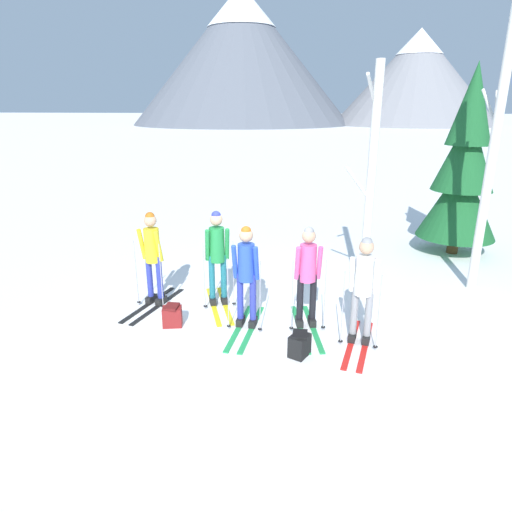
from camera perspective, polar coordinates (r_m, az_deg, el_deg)
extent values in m
plane|color=white|center=(8.16, -1.58, -7.71)|extent=(400.00, 400.00, 0.00)
cube|color=black|center=(8.76, -12.22, -6.18)|extent=(0.49, 1.69, 0.02)
cube|color=black|center=(8.87, -13.41, -5.93)|extent=(0.49, 1.69, 0.02)
cube|color=black|center=(8.80, -11.90, -5.52)|extent=(0.17, 0.28, 0.12)
cylinder|color=#2D389E|center=(8.63, -12.10, -2.70)|extent=(0.11, 0.11, 0.85)
cube|color=black|center=(8.92, -13.08, -5.28)|extent=(0.17, 0.28, 0.12)
cylinder|color=#2D389E|center=(8.75, -13.30, -2.49)|extent=(0.11, 0.11, 0.85)
cylinder|color=yellow|center=(8.49, -13.00, 1.33)|extent=(0.28, 0.28, 0.64)
sphere|color=tan|center=(8.36, -13.23, 4.39)|extent=(0.23, 0.23, 0.23)
sphere|color=#B76019|center=(8.35, -13.27, 4.85)|extent=(0.17, 0.17, 0.17)
cylinder|color=yellow|center=(8.34, -12.22, 1.20)|extent=(0.13, 0.22, 0.60)
cylinder|color=yellow|center=(8.54, -14.23, 1.46)|extent=(0.13, 0.22, 0.60)
cylinder|color=#A5A5AD|center=(8.37, -11.90, -2.67)|extent=(0.02, 0.02, 1.27)
cylinder|color=black|center=(8.59, -11.64, -6.26)|extent=(0.07, 0.07, 0.01)
cylinder|color=#A5A5AD|center=(8.67, -14.89, -2.16)|extent=(0.02, 0.02, 1.27)
cylinder|color=black|center=(8.88, -14.58, -5.65)|extent=(0.07, 0.07, 0.01)
cube|color=yellow|center=(8.62, -3.94, -6.18)|extent=(0.67, 1.63, 0.02)
cube|color=yellow|center=(8.60, -5.40, -6.30)|extent=(0.67, 1.63, 0.02)
cube|color=black|center=(8.68, -4.04, -5.49)|extent=(0.19, 0.28, 0.12)
cylinder|color=#1E6B7A|center=(8.50, -4.11, -2.60)|extent=(0.11, 0.11, 0.86)
cube|color=black|center=(8.66, -5.49, -5.60)|extent=(0.19, 0.28, 0.12)
cylinder|color=#1E6B7A|center=(8.48, -5.59, -2.70)|extent=(0.11, 0.11, 0.86)
cylinder|color=#238C42|center=(8.28, -4.97, 1.43)|extent=(0.28, 0.28, 0.65)
sphere|color=tan|center=(8.16, -5.06, 4.62)|extent=(0.23, 0.23, 0.23)
sphere|color=#2D389E|center=(8.14, -5.07, 5.09)|extent=(0.17, 0.17, 0.17)
cylinder|color=#238C42|center=(8.24, -3.68, 1.51)|extent=(0.15, 0.22, 0.61)
cylinder|color=#238C42|center=(8.20, -6.16, 1.35)|extent=(0.15, 0.22, 0.61)
cylinder|color=#A5A5AD|center=(8.32, -2.86, -2.35)|extent=(0.02, 0.02, 1.29)
cylinder|color=black|center=(8.55, -2.80, -6.01)|extent=(0.07, 0.07, 0.01)
cylinder|color=#A5A5AD|center=(8.26, -6.56, -2.61)|extent=(0.02, 0.02, 1.29)
cylinder|color=black|center=(8.49, -6.42, -6.30)|extent=(0.07, 0.07, 0.01)
cube|color=#384C99|center=(8.43, -5.12, 1.98)|extent=(0.30, 0.24, 0.36)
cube|color=green|center=(7.75, -0.55, -9.14)|extent=(0.21, 1.72, 0.02)
cube|color=green|center=(7.79, -2.15, -8.98)|extent=(0.21, 1.72, 0.02)
cube|color=black|center=(7.80, -0.39, -8.36)|extent=(0.13, 0.27, 0.12)
cylinder|color=#2D389E|center=(7.61, -0.39, -5.26)|extent=(0.11, 0.11, 0.84)
cube|color=black|center=(7.85, -1.97, -8.20)|extent=(0.13, 0.27, 0.12)
cylinder|color=#2D389E|center=(7.65, -2.01, -5.12)|extent=(0.11, 0.11, 0.84)
cylinder|color=blue|center=(7.40, -1.24, -0.82)|extent=(0.28, 0.28, 0.63)
sphere|color=tan|center=(7.26, -1.26, 2.63)|extent=(0.23, 0.23, 0.23)
sphere|color=#B76019|center=(7.24, -1.27, 3.15)|extent=(0.17, 0.17, 0.17)
cylinder|color=blue|center=(7.30, 0.03, -0.94)|extent=(0.09, 0.21, 0.60)
cylinder|color=blue|center=(7.38, -2.70, -0.75)|extent=(0.09, 0.21, 0.60)
cylinder|color=#A5A5AD|center=(7.38, 0.52, -5.28)|extent=(0.02, 0.02, 1.26)
cylinder|color=black|center=(7.63, 0.51, -9.20)|extent=(0.07, 0.07, 0.01)
cylinder|color=#A5A5AD|center=(7.50, -3.54, -4.92)|extent=(0.02, 0.02, 1.26)
cylinder|color=black|center=(7.74, -3.46, -8.80)|extent=(0.07, 0.07, 0.01)
cube|color=green|center=(7.83, 7.19, -8.97)|extent=(0.43, 1.69, 0.02)
cube|color=green|center=(7.80, 5.58, -9.05)|extent=(0.43, 1.69, 0.02)
cube|color=black|center=(7.89, 7.08, -8.19)|extent=(0.16, 0.28, 0.12)
cylinder|color=black|center=(7.70, 7.21, -5.15)|extent=(0.11, 0.11, 0.84)
cube|color=black|center=(7.85, 5.48, -8.26)|extent=(0.16, 0.28, 0.12)
cylinder|color=black|center=(7.66, 5.59, -5.20)|extent=(0.11, 0.11, 0.84)
cylinder|color=#E55193|center=(7.45, 6.57, -0.87)|extent=(0.28, 0.28, 0.63)
sphere|color=tan|center=(7.31, 6.70, 2.53)|extent=(0.23, 0.23, 0.23)
sphere|color=gray|center=(7.30, 6.72, 3.04)|extent=(0.17, 0.17, 0.17)
cylinder|color=#E55193|center=(7.42, 8.02, -0.87)|extent=(0.12, 0.21, 0.60)
cylinder|color=#E55193|center=(7.36, 5.27, -0.93)|extent=(0.12, 0.21, 0.60)
cylinder|color=#A5A5AD|center=(7.53, 8.69, -5.03)|extent=(0.02, 0.02, 1.25)
cylinder|color=black|center=(7.77, 8.48, -8.86)|extent=(0.07, 0.07, 0.01)
cylinder|color=#A5A5AD|center=(7.44, 4.60, -5.17)|extent=(0.02, 0.02, 1.25)
cylinder|color=black|center=(7.68, 4.49, -9.04)|extent=(0.07, 0.07, 0.01)
cube|color=#4C7238|center=(7.60, 6.36, -0.22)|extent=(0.29, 0.21, 0.36)
cube|color=red|center=(7.45, 13.63, -10.92)|extent=(0.40, 1.62, 0.02)
cube|color=red|center=(7.47, 11.93, -10.72)|extent=(0.40, 1.62, 0.02)
cube|color=black|center=(7.51, 13.75, -10.09)|extent=(0.16, 0.28, 0.12)
cylinder|color=gray|center=(7.31, 14.03, -6.95)|extent=(0.11, 0.11, 0.83)
cube|color=black|center=(7.52, 12.07, -9.89)|extent=(0.16, 0.28, 0.12)
cylinder|color=gray|center=(7.32, 12.31, -6.75)|extent=(0.11, 0.11, 0.83)
cylinder|color=white|center=(7.08, 13.52, -2.41)|extent=(0.28, 0.28, 0.62)
sphere|color=tan|center=(6.93, 13.80, 1.13)|extent=(0.22, 0.22, 0.22)
sphere|color=gray|center=(6.91, 13.85, 1.66)|extent=(0.17, 0.17, 0.17)
cylinder|color=white|center=(7.01, 14.94, -2.60)|extent=(0.12, 0.21, 0.59)
cylinder|color=white|center=(7.03, 12.02, -2.29)|extent=(0.12, 0.21, 0.59)
cylinder|color=#A5A5AD|center=(7.10, 15.23, -7.06)|extent=(0.02, 0.02, 1.25)
cylinder|color=black|center=(7.35, 14.85, -11.02)|extent=(0.07, 0.07, 0.01)
cylinder|color=#A5A5AD|center=(7.14, 10.89, -6.56)|extent=(0.02, 0.02, 1.25)
cylinder|color=black|center=(7.39, 10.62, -10.52)|extent=(0.07, 0.07, 0.01)
cube|color=maroon|center=(7.23, 13.69, -1.72)|extent=(0.29, 0.21, 0.36)
cylinder|color=#51381E|center=(12.52, 23.74, 2.30)|extent=(0.28, 0.28, 0.88)
cone|color=#195628|center=(12.32, 24.30, 6.47)|extent=(1.89, 1.89, 1.87)
cone|color=#195628|center=(12.16, 25.04, 11.89)|extent=(1.44, 1.44, 1.87)
cone|color=#195628|center=(12.11, 25.76, 16.94)|extent=(1.03, 1.03, 1.87)
cylinder|color=silver|center=(9.78, 27.73, 11.42)|extent=(0.18, 0.18, 5.49)
cylinder|color=silver|center=(10.07, 28.11, 15.57)|extent=(0.18, 0.70, 0.88)
cylinder|color=silver|center=(10.05, 27.41, 16.31)|extent=(0.18, 0.74, 0.72)
cylinder|color=silver|center=(8.60, 14.25, 8.39)|extent=(0.16, 0.16, 4.35)
cylinder|color=silver|center=(8.12, 14.33, 19.89)|extent=(0.27, 0.75, 0.47)
cylinder|color=silver|center=(8.47, 12.72, 9.00)|extent=(0.53, 0.25, 0.66)
cube|color=maroon|center=(7.92, -10.53, -7.54)|extent=(0.37, 0.30, 0.34)
cube|color=maroon|center=(7.84, -10.61, -6.30)|extent=(0.22, 0.28, 0.04)
cube|color=black|center=(6.96, 5.52, -11.19)|extent=(0.36, 0.39, 0.34)
cube|color=black|center=(6.87, 5.57, -9.82)|extent=(0.22, 0.28, 0.04)
cone|color=slate|center=(91.90, -1.82, 23.82)|extent=(41.19, 41.19, 24.02)
cone|color=white|center=(93.06, -1.88, 29.03)|extent=(12.69, 12.69, 7.05)
cone|color=gray|center=(93.30, 19.65, 20.45)|extent=(29.72, 29.72, 16.55)
cone|color=white|center=(93.80, 20.09, 24.13)|extent=(8.34, 8.34, 4.42)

